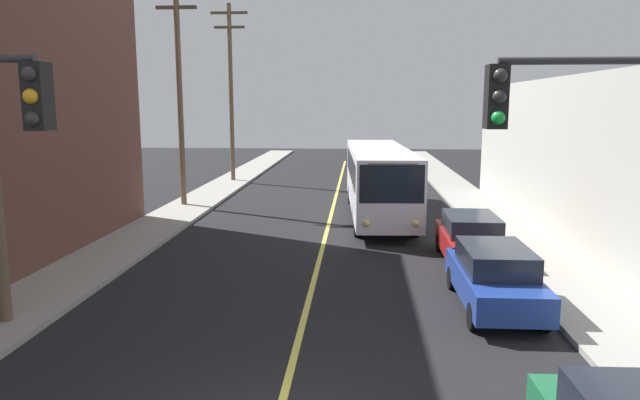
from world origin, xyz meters
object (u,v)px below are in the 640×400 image
(parked_car_blue, at_px, (495,276))
(utility_pole_mid, at_px, (179,82))
(city_bus, at_px, (378,178))
(utility_pole_far, at_px, (231,85))
(parked_car_red, at_px, (471,238))
(traffic_signal_right_corner, at_px, (620,161))

(parked_car_blue, xyz_separation_m, utility_pole_mid, (-12.42, 13.88, 5.41))
(city_bus, xyz_separation_m, utility_pole_mid, (-9.82, 1.74, 4.44))
(utility_pole_far, bearing_deg, city_bus, -50.34)
(city_bus, xyz_separation_m, parked_car_red, (2.79, -7.89, -0.98))
(parked_car_red, xyz_separation_m, utility_pole_mid, (-12.61, 9.63, 5.41))
(parked_car_blue, relative_size, utility_pole_far, 0.38)
(utility_pole_far, relative_size, traffic_signal_right_corner, 1.91)
(parked_car_blue, xyz_separation_m, parked_car_red, (0.19, 4.24, 0.00))
(parked_car_red, distance_m, traffic_signal_right_corner, 9.93)
(parked_car_blue, height_order, traffic_signal_right_corner, traffic_signal_right_corner)
(utility_pole_mid, bearing_deg, parked_car_red, -37.38)
(city_bus, bearing_deg, utility_pole_far, 129.66)
(parked_car_red, bearing_deg, parked_car_blue, -92.62)
(city_bus, bearing_deg, parked_car_blue, -77.92)
(utility_pole_mid, height_order, utility_pole_far, utility_pole_far)
(utility_pole_far, bearing_deg, parked_car_red, -57.62)
(utility_pole_mid, relative_size, traffic_signal_right_corner, 1.86)
(parked_car_blue, relative_size, utility_pole_mid, 0.39)
(utility_pole_mid, xyz_separation_m, traffic_signal_right_corner, (13.03, -18.93, -1.95))
(utility_pole_mid, bearing_deg, city_bus, -10.07)
(parked_car_red, relative_size, utility_pole_mid, 0.40)
(city_bus, relative_size, parked_car_red, 2.76)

